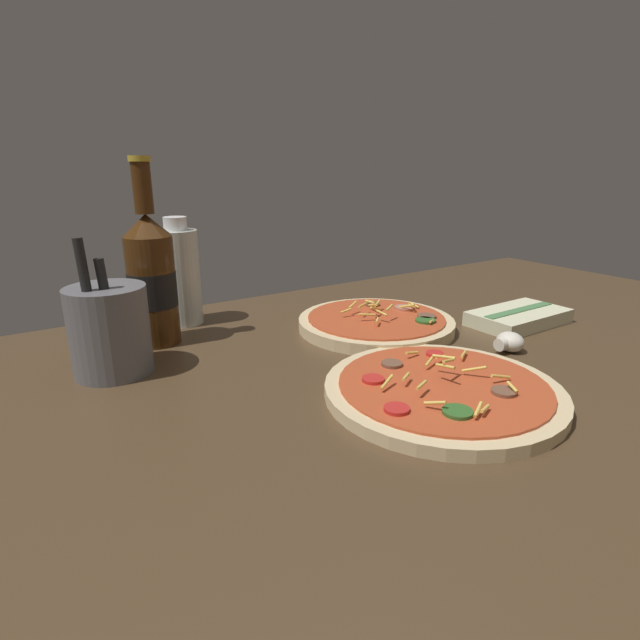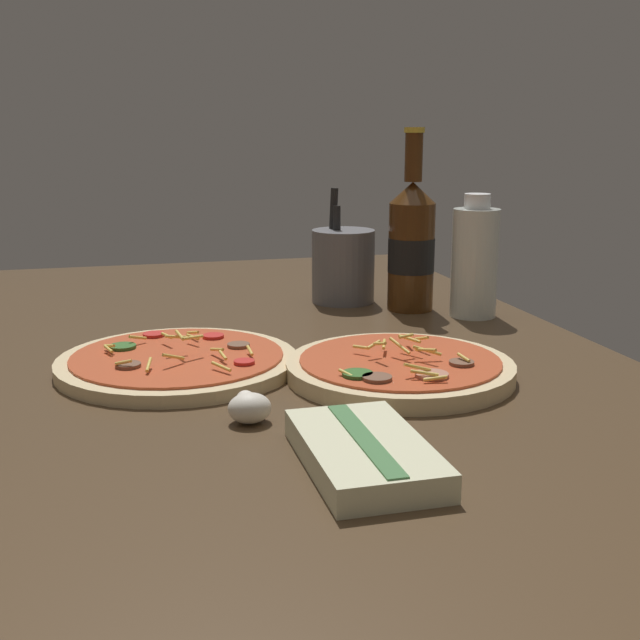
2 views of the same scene
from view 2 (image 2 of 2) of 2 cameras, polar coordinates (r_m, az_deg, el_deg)
The scene contains 8 objects.
counter_slab at distance 92.55cm, azimuth -4.22°, elevation -4.59°, with size 160.00×90.00×2.50cm.
pizza_near at distance 95.10cm, azimuth -10.08°, elevation -2.93°, with size 27.98×27.98×4.69cm.
pizza_far at distance 90.86cm, azimuth 5.70°, elevation -3.43°, with size 25.75×25.75×4.82cm.
beer_bottle at distance 123.20cm, azimuth 6.52°, elevation 5.37°, with size 7.10×7.10×27.50cm.
oil_bottle at distance 120.48cm, azimuth 10.95°, elevation 4.16°, with size 6.85×6.85×18.14cm.
mushroom_left at distance 77.28cm, azimuth -5.06°, elevation -6.20°, with size 4.40×4.19×2.93cm.
utensil_crock at distance 128.80cm, azimuth 1.64°, elevation 3.92°, with size 10.06×10.06×18.09cm.
dish_towel at distance 67.57cm, azimuth 3.15°, elevation -9.39°, with size 17.27×9.80×2.56cm.
Camera 2 is at (86.59, -15.41, 30.06)cm, focal length 45.00 mm.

